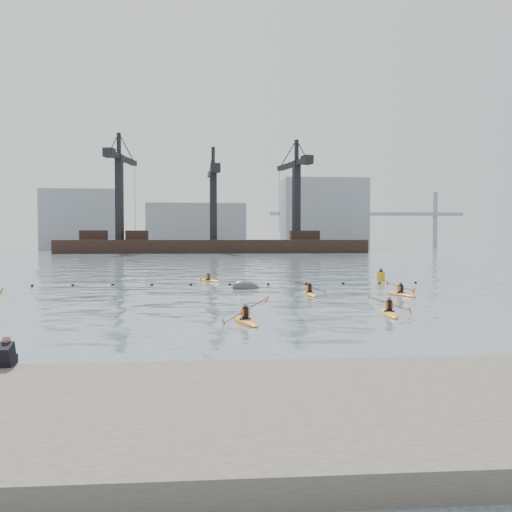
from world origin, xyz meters
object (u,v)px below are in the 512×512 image
object	(u,v)px
kayaker_3	(310,293)
nav_buoy	(381,276)
kayaker_4	(401,294)
kayaker_1	(389,313)
mooring_buoy	(247,289)
kayaker_0	(245,320)
kayaker_5	(208,280)

from	to	relation	value
kayaker_3	nav_buoy	world-z (taller)	nav_buoy
kayaker_3	kayaker_4	distance (m)	5.81
kayaker_1	mooring_buoy	distance (m)	14.93
kayaker_3	mooring_buoy	bearing A→B (deg)	126.93
kayaker_0	kayaker_3	size ratio (longest dim) A/B	0.99
kayaker_3	kayaker_5	world-z (taller)	kayaker_3
kayaker_0	kayaker_5	world-z (taller)	kayaker_0
kayaker_1	kayaker_5	distance (m)	22.07
kayaker_1	kayaker_4	bearing A→B (deg)	74.43
nav_buoy	mooring_buoy	bearing A→B (deg)	-152.75
kayaker_3	nav_buoy	xyz separation A→B (m)	(8.12, 10.75, 0.29)
kayaker_4	mooring_buoy	distance (m)	10.92
kayaker_3	kayaker_4	size ratio (longest dim) A/B	0.99
kayaker_0	kayaker_5	bearing A→B (deg)	80.64
kayaker_0	kayaker_3	world-z (taller)	kayaker_0
kayaker_0	kayaker_4	xyz separation A→B (m)	(10.58, 10.21, 0.00)
kayaker_3	kayaker_0	bearing A→B (deg)	-115.97
kayaker_4	nav_buoy	bearing A→B (deg)	-116.68
kayaker_1	kayaker_3	bearing A→B (deg)	111.23
kayaker_1	kayaker_5	size ratio (longest dim) A/B	1.29
kayaker_3	nav_buoy	bearing A→B (deg)	50.76
kayaker_0	mooring_buoy	xyz separation A→B (m)	(1.05, 15.55, -0.09)
kayaker_4	nav_buoy	distance (m)	11.71
mooring_buoy	nav_buoy	size ratio (longest dim) A/B	1.78
kayaker_0	nav_buoy	bearing A→B (deg)	45.28
kayaker_3	mooring_buoy	distance (m)	5.96
nav_buoy	kayaker_1	bearing A→B (deg)	-106.59
kayaker_3	kayaker_5	bearing A→B (deg)	118.22
kayaker_0	kayaker_4	distance (m)	14.70
kayaker_0	kayaker_5	xyz separation A→B (m)	(-1.75, 22.11, -0.01)
kayaker_4	kayaker_1	bearing A→B (deg)	51.88
kayaker_3	kayaker_5	distance (m)	12.97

